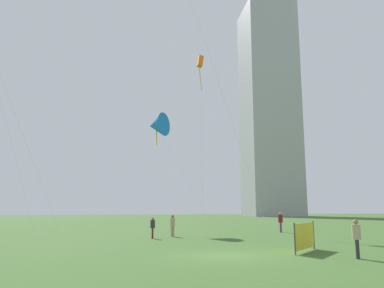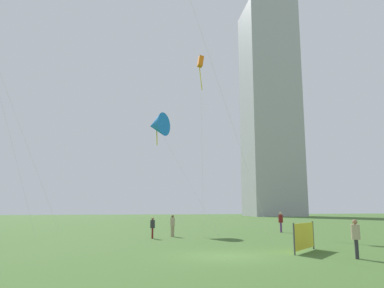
{
  "view_description": "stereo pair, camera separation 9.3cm",
  "coord_description": "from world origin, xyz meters",
  "px_view_note": "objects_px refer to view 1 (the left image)",
  "views": [
    {
      "loc": [
        -7.12,
        -17.07,
        2.16
      ],
      "look_at": [
        2.31,
        13.39,
        7.6
      ],
      "focal_mm": 35.78,
      "sensor_mm": 36.0,
      "label": 1
    },
    {
      "loc": [
        -7.03,
        -17.1,
        2.16
      ],
      "look_at": [
        2.31,
        13.39,
        7.6
      ],
      "focal_mm": 35.78,
      "sensor_mm": 36.0,
      "label": 2
    }
  ],
  "objects_px": {
    "person_standing_6": "(357,236)",
    "distant_highrise_0": "(269,109)",
    "person_standing_2": "(173,224)",
    "person_standing_1": "(281,221)",
    "kite_flying_3": "(157,125)",
    "person_standing_5": "(153,226)",
    "kite_flying_2": "(200,63)",
    "event_banner": "(305,236)"
  },
  "relations": [
    {
      "from": "person_standing_6",
      "to": "distant_highrise_0",
      "type": "distance_m",
      "value": 109.65
    },
    {
      "from": "person_standing_2",
      "to": "distant_highrise_0",
      "type": "height_order",
      "value": "distant_highrise_0"
    },
    {
      "from": "person_standing_1",
      "to": "distant_highrise_0",
      "type": "height_order",
      "value": "distant_highrise_0"
    },
    {
      "from": "person_standing_6",
      "to": "kite_flying_3",
      "type": "xyz_separation_m",
      "value": [
        -3.89,
        24.95,
        10.06
      ]
    },
    {
      "from": "person_standing_5",
      "to": "person_standing_6",
      "type": "bearing_deg",
      "value": 35.31
    },
    {
      "from": "kite_flying_2",
      "to": "distant_highrise_0",
      "type": "height_order",
      "value": "distant_highrise_0"
    },
    {
      "from": "person_standing_1",
      "to": "kite_flying_2",
      "type": "height_order",
      "value": "kite_flying_2"
    },
    {
      "from": "person_standing_1",
      "to": "distant_highrise_0",
      "type": "relative_size",
      "value": 0.03
    },
    {
      "from": "kite_flying_3",
      "to": "distant_highrise_0",
      "type": "xyz_separation_m",
      "value": [
        51.21,
        68.18,
        23.28
      ]
    },
    {
      "from": "kite_flying_2",
      "to": "kite_flying_3",
      "type": "xyz_separation_m",
      "value": [
        -5.66,
        -2.15,
        -8.52
      ]
    },
    {
      "from": "kite_flying_2",
      "to": "event_banner",
      "type": "relative_size",
      "value": 7.92
    },
    {
      "from": "kite_flying_3",
      "to": "distant_highrise_0",
      "type": "bearing_deg",
      "value": 53.09
    },
    {
      "from": "person_standing_2",
      "to": "kite_flying_3",
      "type": "xyz_separation_m",
      "value": [
        0.52,
        9.23,
        10.06
      ]
    },
    {
      "from": "person_standing_2",
      "to": "kite_flying_3",
      "type": "bearing_deg",
      "value": 63.35
    },
    {
      "from": "person_standing_6",
      "to": "distant_highrise_0",
      "type": "relative_size",
      "value": 0.02
    },
    {
      "from": "person_standing_1",
      "to": "person_standing_6",
      "type": "relative_size",
      "value": 1.1
    },
    {
      "from": "person_standing_2",
      "to": "event_banner",
      "type": "relative_size",
      "value": 0.66
    },
    {
      "from": "person_standing_2",
      "to": "event_banner",
      "type": "xyz_separation_m",
      "value": [
        3.78,
        -12.65,
        -0.19
      ]
    },
    {
      "from": "person_standing_1",
      "to": "event_banner",
      "type": "distance_m",
      "value": 16.74
    },
    {
      "from": "person_standing_2",
      "to": "kite_flying_3",
      "type": "distance_m",
      "value": 13.66
    },
    {
      "from": "person_standing_1",
      "to": "person_standing_6",
      "type": "xyz_separation_m",
      "value": [
        -6.69,
        -18.12,
        -0.1
      ]
    },
    {
      "from": "person_standing_2",
      "to": "person_standing_5",
      "type": "height_order",
      "value": "person_standing_2"
    },
    {
      "from": "event_banner",
      "to": "person_standing_1",
      "type": "bearing_deg",
      "value": 64.06
    },
    {
      "from": "person_standing_1",
      "to": "person_standing_2",
      "type": "bearing_deg",
      "value": -52.99
    },
    {
      "from": "person_standing_1",
      "to": "person_standing_2",
      "type": "height_order",
      "value": "person_standing_1"
    },
    {
      "from": "person_standing_1",
      "to": "person_standing_2",
      "type": "xyz_separation_m",
      "value": [
        -11.1,
        -2.4,
        -0.1
      ]
    },
    {
      "from": "person_standing_1",
      "to": "event_banner",
      "type": "xyz_separation_m",
      "value": [
        -7.32,
        -15.05,
        -0.29
      ]
    },
    {
      "from": "person_standing_1",
      "to": "person_standing_5",
      "type": "height_order",
      "value": "person_standing_1"
    },
    {
      "from": "kite_flying_3",
      "to": "person_standing_6",
      "type": "bearing_deg",
      "value": -81.14
    },
    {
      "from": "person_standing_1",
      "to": "person_standing_2",
      "type": "relative_size",
      "value": 1.1
    },
    {
      "from": "kite_flying_3",
      "to": "event_banner",
      "type": "height_order",
      "value": "kite_flying_3"
    },
    {
      "from": "person_standing_6",
      "to": "kite_flying_2",
      "type": "bearing_deg",
      "value": 32.77
    },
    {
      "from": "person_standing_5",
      "to": "person_standing_2",
      "type": "bearing_deg",
      "value": 139.02
    },
    {
      "from": "person_standing_5",
      "to": "distant_highrise_0",
      "type": "distance_m",
      "value": 101.08
    },
    {
      "from": "person_standing_1",
      "to": "kite_flying_2",
      "type": "xyz_separation_m",
      "value": [
        -4.92,
        8.98,
        18.48
      ]
    },
    {
      "from": "kite_flying_2",
      "to": "event_banner",
      "type": "xyz_separation_m",
      "value": [
        -2.4,
        -24.03,
        -18.77
      ]
    },
    {
      "from": "person_standing_6",
      "to": "kite_flying_3",
      "type": "distance_m",
      "value": 27.18
    },
    {
      "from": "person_standing_1",
      "to": "event_banner",
      "type": "relative_size",
      "value": 0.72
    },
    {
      "from": "person_standing_2",
      "to": "kite_flying_2",
      "type": "relative_size",
      "value": 0.08
    },
    {
      "from": "kite_flying_3",
      "to": "distant_highrise_0",
      "type": "height_order",
      "value": "distant_highrise_0"
    },
    {
      "from": "distant_highrise_0",
      "to": "event_banner",
      "type": "height_order",
      "value": "distant_highrise_0"
    },
    {
      "from": "person_standing_5",
      "to": "kite_flying_3",
      "type": "xyz_separation_m",
      "value": [
        2.43,
        10.7,
        10.15
      ]
    }
  ]
}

